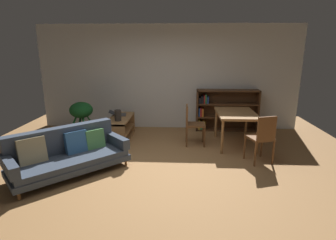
% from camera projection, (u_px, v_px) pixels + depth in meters
% --- Properties ---
extents(ground_plane, '(8.16, 8.16, 0.00)m').
position_uv_depth(ground_plane, '(161.00, 169.00, 4.85)').
color(ground_plane, '#9E7042').
extents(back_wall_panel, '(6.80, 0.10, 2.70)m').
position_uv_depth(back_wall_panel, '(168.00, 78.00, 7.11)').
color(back_wall_panel, silver).
rests_on(back_wall_panel, ground_plane).
extents(fabric_couch, '(1.95, 1.91, 0.77)m').
position_uv_depth(fabric_couch, '(68.00, 153.00, 4.66)').
color(fabric_couch, brown).
rests_on(fabric_couch, ground_plane).
extents(media_console, '(0.47, 1.21, 0.53)m').
position_uv_depth(media_console, '(120.00, 129.00, 6.39)').
color(media_console, olive).
rests_on(media_console, ground_plane).
extents(open_laptop, '(0.45, 0.38, 0.11)m').
position_uv_depth(open_laptop, '(118.00, 114.00, 6.56)').
color(open_laptop, '#333338').
rests_on(open_laptop, media_console).
extents(desk_speaker, '(0.15, 0.15, 0.24)m').
position_uv_depth(desk_speaker, '(118.00, 115.00, 6.02)').
color(desk_speaker, '#2D2823').
rests_on(desk_speaker, media_console).
extents(potted_floor_plant, '(0.56, 0.54, 0.88)m').
position_uv_depth(potted_floor_plant, '(81.00, 113.00, 6.39)').
color(potted_floor_plant, brown).
rests_on(potted_floor_plant, ground_plane).
extents(dining_table, '(0.82, 1.16, 0.75)m').
position_uv_depth(dining_table, '(236.00, 116.00, 5.88)').
color(dining_table, olive).
rests_on(dining_table, ground_plane).
extents(dining_chair_near, '(0.42, 0.39, 0.90)m').
position_uv_depth(dining_chair_near, '(192.00, 123.00, 5.96)').
color(dining_chair_near, brown).
rests_on(dining_chair_near, ground_plane).
extents(dining_chair_far, '(0.52, 0.52, 0.93)m').
position_uv_depth(dining_chair_far, '(262.00, 136.00, 4.98)').
color(dining_chair_far, brown).
rests_on(dining_chair_far, ground_plane).
extents(bookshelf, '(1.59, 0.33, 1.07)m').
position_uv_depth(bookshelf, '(223.00, 110.00, 7.08)').
color(bookshelf, '#56351E').
rests_on(bookshelf, ground_plane).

